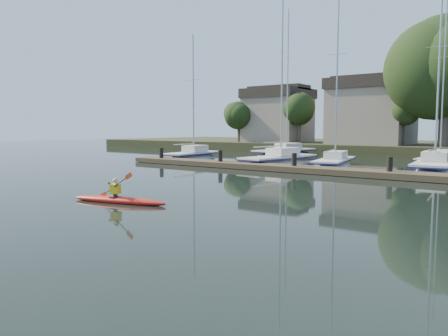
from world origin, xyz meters
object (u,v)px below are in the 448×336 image
Objects in this scene: sailboat_2 at (334,169)px; sailboat_6 at (439,166)px; sailboat_5 at (285,158)px; kayak at (118,199)px; sailboat_1 at (279,167)px; dock at (338,171)px; sailboat_0 at (192,161)px; sailboat_3 at (434,175)px.

sailboat_2 is 9.40m from sailboat_6.
sailboat_6 reaches higher than sailboat_2.
sailboat_5 is at bearing 124.82° from sailboat_2.
kayak is at bearing -99.56° from sailboat_6.
sailboat_5 is 14.32m from sailboat_6.
kayak is 27.72m from sailboat_6.
dock is at bearing -26.07° from sailboat_1.
sailboat_2 is (-2.34, 4.95, -0.38)m from dock.
sailboat_0 is 20.37m from sailboat_6.
sailboat_3 is at bearing 55.79° from kayak.
dock is 17.47m from sailboat_5.
kayak is 22.66m from sailboat_0.
dock is at bearing -20.17° from sailboat_0.
dock is at bearing -41.29° from sailboat_5.
sailboat_3 is (6.61, 0.37, -0.03)m from sailboat_2.
sailboat_5 is at bearing 129.49° from dock.
sailboat_0 reaches higher than dock.
kayak is at bearing -115.31° from sailboat_3.
sailboat_0 is 0.78× the size of sailboat_5.
sailboat_1 is 0.94× the size of sailboat_5.
sailboat_1 reaches higher than sailboat_0.
dock is 2.30× the size of sailboat_1.
sailboat_0 is 0.89× the size of sailboat_3.
sailboat_2 is at bearing -1.77° from sailboat_0.
sailboat_0 is at bearing 171.85° from sailboat_2.
sailboat_6 is at bearing 5.55° from sailboat_5.
sailboat_5 is at bearing 123.15° from sailboat_1.
sailboat_2 reaches higher than sailboat_3.
sailboat_2 is at bearing 74.06° from kayak.
sailboat_6 is (14.29, -0.92, 0.03)m from sailboat_5.
sailboat_1 is 1.04× the size of sailboat_6.
sailboat_1 is (-3.72, 18.71, -0.36)m from kayak.
sailboat_5 reaches higher than sailboat_2.
sailboat_2 is 1.00× the size of sailboat_3.
sailboat_1 is 1.07× the size of sailboat_2.
kayak is at bearing -60.68° from sailboat_0.
sailboat_1 is at bearing 179.15° from sailboat_2.
sailboat_2 is 0.88× the size of sailboat_5.
kayak is at bearing -64.24° from sailboat_5.
sailboat_5 reaches higher than sailboat_0.
sailboat_3 is at bearing 12.70° from sailboat_1.
kayak is 0.29× the size of sailboat_6.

